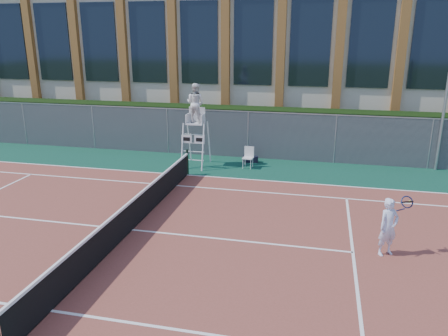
% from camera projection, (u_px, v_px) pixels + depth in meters
% --- Properties ---
extents(ground, '(120.00, 120.00, 0.00)m').
position_uv_depth(ground, '(132.00, 231.00, 13.10)').
color(ground, '#233814').
extents(apron, '(36.00, 20.00, 0.01)m').
position_uv_depth(apron, '(145.00, 218.00, 14.03)').
color(apron, '#0D3C2C').
rests_on(apron, ground).
extents(tennis_court, '(23.77, 10.97, 0.02)m').
position_uv_depth(tennis_court, '(132.00, 230.00, 13.09)').
color(tennis_court, brown).
rests_on(tennis_court, apron).
extents(tennis_net, '(0.10, 11.30, 1.10)m').
position_uv_depth(tennis_net, '(131.00, 214.00, 12.94)').
color(tennis_net, black).
rests_on(tennis_net, ground).
extents(fence, '(40.00, 0.06, 2.20)m').
position_uv_depth(fence, '(207.00, 133.00, 20.98)').
color(fence, '#595E60').
rests_on(fence, ground).
extents(hedge, '(40.00, 1.40, 2.20)m').
position_uv_depth(hedge, '(213.00, 128.00, 22.10)').
color(hedge, black).
rests_on(hedge, ground).
extents(building, '(45.00, 10.60, 8.22)m').
position_uv_depth(building, '(242.00, 58.00, 28.62)').
color(building, beige).
rests_on(building, ground).
extents(steel_pole, '(0.12, 0.12, 4.20)m').
position_uv_depth(steel_pole, '(442.00, 122.00, 18.40)').
color(steel_pole, '#9EA0A5').
rests_on(steel_pole, ground).
extents(umpire_chair, '(1.03, 1.59, 3.70)m').
position_uv_depth(umpire_chair, '(195.00, 105.00, 18.89)').
color(umpire_chair, white).
rests_on(umpire_chair, ground).
extents(plastic_chair, '(0.48, 0.48, 0.93)m').
position_uv_depth(plastic_chair, '(249.00, 155.00, 19.17)').
color(plastic_chair, silver).
rests_on(plastic_chair, apron).
extents(sports_bag_near, '(0.69, 0.33, 0.28)m').
position_uv_depth(sports_bag_near, '(251.00, 159.00, 20.07)').
color(sports_bag_near, black).
rests_on(sports_bag_near, apron).
extents(sports_bag_far, '(0.58, 0.41, 0.21)m').
position_uv_depth(sports_bag_far, '(249.00, 158.00, 20.43)').
color(sports_bag_far, black).
rests_on(sports_bag_far, apron).
extents(tennis_player, '(0.95, 0.74, 1.60)m').
position_uv_depth(tennis_player, '(389.00, 227.00, 11.41)').
color(tennis_player, '#D3DEFD').
rests_on(tennis_player, tennis_court).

